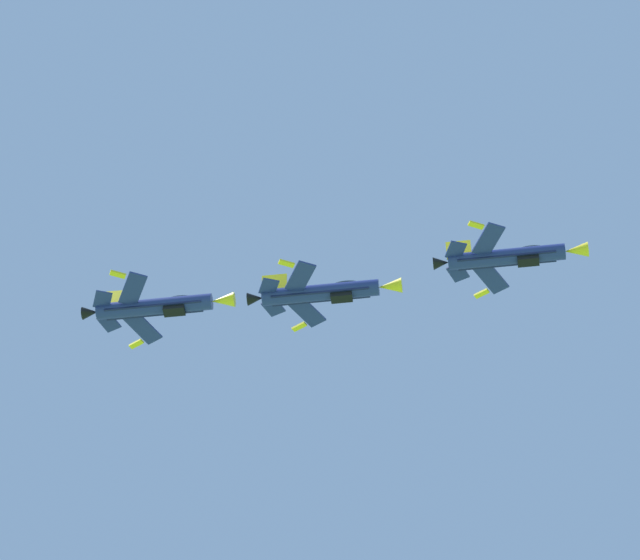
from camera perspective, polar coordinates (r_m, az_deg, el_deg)
fighter_jet_lead at (r=163.87m, az=6.82°, el=0.84°), size 15.95×10.56×4.36m
fighter_jet_left_wing at (r=161.61m, az=0.12°, el=-0.45°), size 15.95×10.56×4.36m
fighter_jet_right_wing at (r=163.45m, az=-5.88°, el=-0.96°), size 15.95×10.54×4.38m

